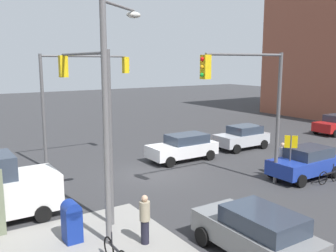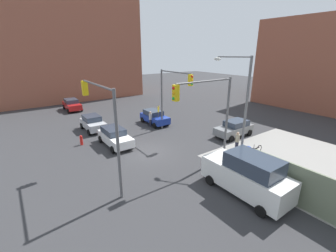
{
  "view_description": "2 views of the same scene",
  "coord_description": "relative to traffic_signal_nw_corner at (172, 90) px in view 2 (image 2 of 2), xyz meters",
  "views": [
    {
      "loc": [
        9.97,
        16.81,
        6.08
      ],
      "look_at": [
        0.0,
        1.47,
        2.91
      ],
      "focal_mm": 40.0,
      "sensor_mm": 36.0,
      "label": 1
    },
    {
      "loc": [
        15.38,
        -8.89,
        8.29
      ],
      "look_at": [
        0.44,
        1.8,
        2.16
      ],
      "focal_mm": 24.0,
      "sensor_mm": 36.0,
      "label": 2
    }
  ],
  "objects": [
    {
      "name": "sedan_white",
      "position": [
        -0.54,
        -6.15,
        -3.76
      ],
      "size": [
        4.38,
        2.02,
        1.62
      ],
      "color": "white",
      "rests_on": "ground"
    },
    {
      "name": "bicycle_leaning_on_fence",
      "position": [
        8.22,
        2.7,
        -4.25
      ],
      "size": [
        0.05,
        1.75,
        0.97
      ],
      "color": "black",
      "rests_on": "ground"
    },
    {
      "name": "pedestrian_crossing",
      "position": [
        -3.18,
        -0.7,
        -3.66
      ],
      "size": [
        0.36,
        0.36,
        1.8
      ],
      "rotation": [
        0.0,
        0.0,
        1.76
      ],
      "color": "#B2B2B7",
      "rests_on": "ground"
    },
    {
      "name": "ground_plane",
      "position": [
        2.62,
        -4.5,
        -4.6
      ],
      "size": [
        120.0,
        120.0,
        0.0
      ],
      "primitive_type": "plane",
      "color": "#333335"
    },
    {
      "name": "pedestrian_waiting",
      "position": [
        6.82,
        2.0,
        -3.71
      ],
      "size": [
        0.36,
        0.36,
        1.72
      ],
      "rotation": [
        0.0,
        0.0,
        1.08
      ],
      "color": "#9E937A",
      "rests_on": "ground"
    },
    {
      "name": "mailbox_blue",
      "position": [
        8.82,
        0.5,
        -3.84
      ],
      "size": [
        0.56,
        0.64,
        1.43
      ],
      "color": "navy",
      "rests_on": "ground"
    },
    {
      "name": "street_lamp_corner",
      "position": [
        7.54,
        1.07,
        0.1
      ],
      "size": [
        2.24,
        1.79,
        8.0
      ],
      "color": "slate",
      "rests_on": "ground"
    },
    {
      "name": "sidewalk_corner",
      "position": [
        11.62,
        4.5,
        -4.59
      ],
      "size": [
        12.0,
        12.0,
        0.01
      ],
      "primitive_type": "cube",
      "color": "gray",
      "rests_on": "ground"
    },
    {
      "name": "building_brick_west",
      "position": [
        -29.38,
        -5.45,
        4.52
      ],
      "size": [
        16.0,
        28.0,
        18.25
      ],
      "color": "#93513D",
      "rests_on": "ground"
    },
    {
      "name": "sedan_red",
      "position": [
        -16.51,
        -6.11,
        -3.76
      ],
      "size": [
        4.26,
        2.02,
        1.62
      ],
      "color": "#B21919",
      "rests_on": "ground"
    },
    {
      "name": "coupe_silver",
      "position": [
        -5.84,
        -6.47,
        -3.76
      ],
      "size": [
        3.83,
        2.02,
        1.62
      ],
      "color": "#B7BABF",
      "rests_on": "ground"
    },
    {
      "name": "traffic_signal_se_corner",
      "position": [
        5.0,
        -9.0,
        0.04
      ],
      "size": [
        5.57,
        0.36,
        6.5
      ],
      "color": "#59595B",
      "rests_on": "ground"
    },
    {
      "name": "coupe_blue",
      "position": [
        -3.88,
        0.26,
        -3.76
      ],
      "size": [
        4.05,
        2.02,
        1.62
      ],
      "color": "#1E389E",
      "rests_on": "ground"
    },
    {
      "name": "fire_hydrant",
      "position": [
        -2.38,
        -8.7,
        -4.11
      ],
      "size": [
        0.26,
        0.26,
        0.94
      ],
      "color": "red",
      "rests_on": "ground"
    },
    {
      "name": "warning_sign_two_way",
      "position": [
        -2.78,
        0.14,
        -2.96
      ],
      "size": [
        0.48,
        0.48,
        2.4
      ],
      "color": "#4C4C4C",
      "rests_on": "ground"
    },
    {
      "name": "bicycle_at_crosswalk",
      "position": [
        -4.18,
        1.5,
        -4.25
      ],
      "size": [
        1.75,
        0.05,
        0.97
      ],
      "color": "black",
      "rests_on": "ground"
    },
    {
      "name": "traffic_signal_nw_corner",
      "position": [
        0.0,
        0.0,
        0.0
      ],
      "size": [
        4.97,
        0.36,
        6.5
      ],
      "color": "#59595B",
      "rests_on": "ground"
    },
    {
      "name": "traffic_signal_ne_corner",
      "position": [
        7.12,
        -2.04,
        0.02
      ],
      "size": [
        0.36,
        5.37,
        6.5
      ],
      "color": "#59595B",
      "rests_on": "ground"
    },
    {
      "name": "van_white_delivery",
      "position": [
        11.18,
        -2.7,
        -3.32
      ],
      "size": [
        5.4,
        2.32,
        2.62
      ],
      "color": "white",
      "rests_on": "ground"
    },
    {
      "name": "sedan_gray",
      "position": [
        4.37,
        4.69,
        -3.76
      ],
      "size": [
        2.02,
        4.23,
        1.62
      ],
      "color": "slate",
      "rests_on": "ground"
    }
  ]
}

